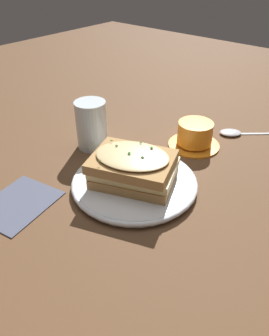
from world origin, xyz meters
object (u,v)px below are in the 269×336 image
Objects in this scene: water_glass at (91,125)px; spoon at (234,133)px; teacup_with_saucer at (195,135)px; sandwich at (134,167)px; napkin at (18,203)px; dinner_plate at (134,183)px.

water_glass is 0.37m from spoon.
sandwich is at bearing 166.72° from teacup_with_saucer.
napkin is at bearing -36.30° from sandwich.
napkin is at bearing 149.03° from teacup_with_saucer.
spoon is 0.97× the size of napkin.
spoon is (-0.12, 0.05, -0.02)m from teacup_with_saucer.
teacup_with_saucer is at bearing 130.85° from water_glass.
napkin is at bearing 11.27° from water_glass.
napkin is (0.40, -0.14, -0.03)m from teacup_with_saucer.
spoon is (-0.33, 0.05, -0.01)m from dinner_plate.
dinner_plate is at bearing -179.76° from sandwich.
water_glass reaches higher than dinner_plate.
sandwich is 0.22m from teacup_with_saucer.
teacup_with_saucer is 0.13m from spoon.
teacup_with_saucer reaches higher than dinner_plate.
water_glass is (-0.06, -0.18, 0.01)m from sandwich.
teacup_with_saucer is (-0.22, 0.00, 0.02)m from dinner_plate.
water_glass is at bearing -108.55° from sandwich.
dinner_plate is 0.23m from napkin.
spoon is at bearing -35.21° from teacup_with_saucer.
napkin is at bearing 118.82° from spoon.
napkin is (0.18, -0.13, -0.05)m from sandwich.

